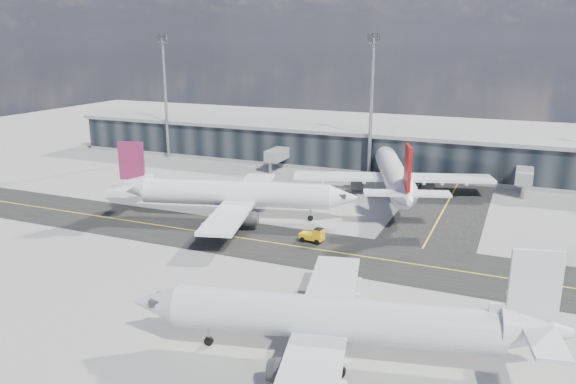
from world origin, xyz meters
name	(u,v)px	position (x,y,z in m)	size (l,w,h in m)	color
ground	(273,254)	(0.00, 0.00, 0.00)	(300.00, 300.00, 0.00)	gray
taxiway_lanes	(328,233)	(3.91, 10.74, 0.01)	(180.00, 63.00, 0.03)	black
terminal_concourse	(378,151)	(0.04, 54.93, 4.09)	(152.00, 19.80, 8.80)	black
floodlight_masts	(371,102)	(0.00, 48.00, 15.61)	(102.50, 0.70, 28.90)	gray
airliner_af	(232,194)	(-12.84, 12.09, 3.96)	(39.92, 34.35, 11.97)	white
airliner_redtail	(394,174)	(8.15, 34.62, 4.20)	(36.07, 41.78, 12.70)	white
airliner_near	(339,320)	(15.91, -20.68, 3.81)	(38.64, 33.18, 11.52)	silver
baggage_tug	(314,235)	(3.36, 6.45, 1.06)	(3.50, 1.99, 2.12)	#E2AD0B
service_van	(412,185)	(10.39, 41.50, 0.83)	(2.75, 5.97, 1.66)	white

